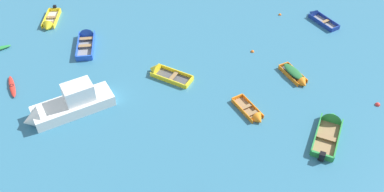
{
  "coord_description": "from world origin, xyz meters",
  "views": [
    {
      "loc": [
        1.83,
        -5.56,
        22.7
      ],
      "look_at": [
        0.0,
        18.35,
        0.15
      ],
      "focal_mm": 38.55,
      "sensor_mm": 36.0,
      "label": 1
    }
  ],
  "objects_px": {
    "rowboat_blue_outer_left": "(87,39)",
    "rowboat_orange_far_right": "(297,77)",
    "rowboat_deep_blue_midfield_left": "(317,17)",
    "rowboat_green_far_back": "(330,126)",
    "motor_launch_white_distant_center": "(67,105)",
    "rowboat_yellow_center": "(161,72)",
    "rowboat_yellow_cluster_outer": "(49,23)",
    "kayak_red_near_right": "(12,86)",
    "mooring_buoy_central": "(377,105)",
    "mooring_buoy_trailing": "(280,15)",
    "rowboat_orange_back_row_left": "(254,115)",
    "mooring_buoy_between_boats_left": "(252,52)"
  },
  "relations": [
    {
      "from": "rowboat_orange_far_right",
      "to": "rowboat_orange_back_row_left",
      "type": "xyz_separation_m",
      "value": [
        -3.7,
        -4.69,
        -0.12
      ]
    },
    {
      "from": "rowboat_orange_far_right",
      "to": "mooring_buoy_central",
      "type": "relative_size",
      "value": 7.73
    },
    {
      "from": "motor_launch_white_distant_center",
      "to": "kayak_red_near_right",
      "type": "relative_size",
      "value": 2.5
    },
    {
      "from": "mooring_buoy_trailing",
      "to": "rowboat_green_far_back",
      "type": "bearing_deg",
      "value": -81.0
    },
    {
      "from": "rowboat_deep_blue_midfield_left",
      "to": "rowboat_yellow_center",
      "type": "distance_m",
      "value": 17.49
    },
    {
      "from": "rowboat_blue_outer_left",
      "to": "mooring_buoy_trailing",
      "type": "height_order",
      "value": "rowboat_blue_outer_left"
    },
    {
      "from": "rowboat_green_far_back",
      "to": "rowboat_yellow_center",
      "type": "xyz_separation_m",
      "value": [
        -13.31,
        5.21,
        -0.04
      ]
    },
    {
      "from": "kayak_red_near_right",
      "to": "mooring_buoy_central",
      "type": "height_order",
      "value": "kayak_red_near_right"
    },
    {
      "from": "kayak_red_near_right",
      "to": "rowboat_green_far_back",
      "type": "height_order",
      "value": "rowboat_green_far_back"
    },
    {
      "from": "rowboat_yellow_cluster_outer",
      "to": "mooring_buoy_between_boats_left",
      "type": "bearing_deg",
      "value": -8.24
    },
    {
      "from": "kayak_red_near_right",
      "to": "mooring_buoy_central",
      "type": "xyz_separation_m",
      "value": [
        29.46,
        0.22,
        -0.13
      ]
    },
    {
      "from": "motor_launch_white_distant_center",
      "to": "kayak_red_near_right",
      "type": "xyz_separation_m",
      "value": [
        -5.46,
        2.43,
        -0.61
      ]
    },
    {
      "from": "rowboat_deep_blue_midfield_left",
      "to": "mooring_buoy_trailing",
      "type": "height_order",
      "value": "rowboat_deep_blue_midfield_left"
    },
    {
      "from": "motor_launch_white_distant_center",
      "to": "rowboat_green_far_back",
      "type": "bearing_deg",
      "value": -0.31
    },
    {
      "from": "rowboat_orange_back_row_left",
      "to": "mooring_buoy_trailing",
      "type": "distance_m",
      "value": 14.99
    },
    {
      "from": "rowboat_yellow_center",
      "to": "mooring_buoy_between_boats_left",
      "type": "relative_size",
      "value": 12.81
    },
    {
      "from": "mooring_buoy_between_boats_left",
      "to": "mooring_buoy_central",
      "type": "relative_size",
      "value": 0.79
    },
    {
      "from": "rowboat_deep_blue_midfield_left",
      "to": "rowboat_green_far_back",
      "type": "distance_m",
      "value": 15.0
    },
    {
      "from": "motor_launch_white_distant_center",
      "to": "mooring_buoy_central",
      "type": "distance_m",
      "value": 24.16
    },
    {
      "from": "rowboat_orange_far_right",
      "to": "rowboat_blue_outer_left",
      "type": "distance_m",
      "value": 19.43
    },
    {
      "from": "rowboat_blue_outer_left",
      "to": "rowboat_orange_back_row_left",
      "type": "xyz_separation_m",
      "value": [
        15.29,
        -8.76,
        -0.08
      ]
    },
    {
      "from": "rowboat_yellow_cluster_outer",
      "to": "mooring_buoy_central",
      "type": "bearing_deg",
      "value": -17.1
    },
    {
      "from": "rowboat_green_far_back",
      "to": "mooring_buoy_central",
      "type": "height_order",
      "value": "rowboat_green_far_back"
    },
    {
      "from": "rowboat_blue_outer_left",
      "to": "rowboat_orange_far_right",
      "type": "bearing_deg",
      "value": -12.1
    },
    {
      "from": "rowboat_orange_far_right",
      "to": "kayak_red_near_right",
      "type": "xyz_separation_m",
      "value": [
        -23.4,
        -2.88,
        -0.14
      ]
    },
    {
      "from": "motor_launch_white_distant_center",
      "to": "mooring_buoy_trailing",
      "type": "xyz_separation_m",
      "value": [
        17.37,
        15.28,
        -0.74
      ]
    },
    {
      "from": "rowboat_blue_outer_left",
      "to": "rowboat_deep_blue_midfield_left",
      "type": "height_order",
      "value": "rowboat_blue_outer_left"
    },
    {
      "from": "kayak_red_near_right",
      "to": "rowboat_green_far_back",
      "type": "bearing_deg",
      "value": -5.74
    },
    {
      "from": "rowboat_yellow_cluster_outer",
      "to": "mooring_buoy_between_boats_left",
      "type": "xyz_separation_m",
      "value": [
        19.8,
        -2.87,
        -0.19
      ]
    },
    {
      "from": "motor_launch_white_distant_center",
      "to": "rowboat_yellow_center",
      "type": "relative_size",
      "value": 1.64
    },
    {
      "from": "kayak_red_near_right",
      "to": "mooring_buoy_trailing",
      "type": "xyz_separation_m",
      "value": [
        22.83,
        12.85,
        -0.13
      ]
    },
    {
      "from": "kayak_red_near_right",
      "to": "mooring_buoy_between_boats_left",
      "type": "xyz_separation_m",
      "value": [
        19.85,
        6.4,
        -0.13
      ]
    },
    {
      "from": "kayak_red_near_right",
      "to": "rowboat_orange_far_right",
      "type": "bearing_deg",
      "value": 7.02
    },
    {
      "from": "motor_launch_white_distant_center",
      "to": "rowboat_deep_blue_midfield_left",
      "type": "xyz_separation_m",
      "value": [
        21.03,
        14.84,
        -0.56
      ]
    },
    {
      "from": "rowboat_yellow_cluster_outer",
      "to": "rowboat_blue_outer_left",
      "type": "bearing_deg",
      "value": -28.01
    },
    {
      "from": "mooring_buoy_central",
      "to": "rowboat_deep_blue_midfield_left",
      "type": "bearing_deg",
      "value": 103.71
    },
    {
      "from": "rowboat_yellow_cluster_outer",
      "to": "mooring_buoy_trailing",
      "type": "height_order",
      "value": "rowboat_yellow_cluster_outer"
    },
    {
      "from": "mooring_buoy_central",
      "to": "motor_launch_white_distant_center",
      "type": "bearing_deg",
      "value": -173.7
    },
    {
      "from": "rowboat_green_far_back",
      "to": "mooring_buoy_between_boats_left",
      "type": "bearing_deg",
      "value": 121.23
    },
    {
      "from": "rowboat_green_far_back",
      "to": "mooring_buoy_between_boats_left",
      "type": "height_order",
      "value": "rowboat_green_far_back"
    },
    {
      "from": "rowboat_yellow_cluster_outer",
      "to": "motor_launch_white_distant_center",
      "type": "height_order",
      "value": "motor_launch_white_distant_center"
    },
    {
      "from": "rowboat_orange_far_right",
      "to": "rowboat_yellow_center",
      "type": "height_order",
      "value": "rowboat_yellow_center"
    },
    {
      "from": "rowboat_yellow_center",
      "to": "rowboat_orange_back_row_left",
      "type": "relative_size",
      "value": 1.28
    },
    {
      "from": "rowboat_yellow_cluster_outer",
      "to": "rowboat_yellow_center",
      "type": "height_order",
      "value": "rowboat_yellow_center"
    },
    {
      "from": "rowboat_deep_blue_midfield_left",
      "to": "mooring_buoy_trailing",
      "type": "xyz_separation_m",
      "value": [
        -3.66,
        0.44,
        -0.19
      ]
    },
    {
      "from": "rowboat_green_far_back",
      "to": "rowboat_yellow_cluster_outer",
      "type": "bearing_deg",
      "value": 154.91
    },
    {
      "from": "rowboat_yellow_cluster_outer",
      "to": "motor_launch_white_distant_center",
      "type": "xyz_separation_m",
      "value": [
        5.41,
        -11.7,
        0.55
      ]
    },
    {
      "from": "kayak_red_near_right",
      "to": "rowboat_blue_outer_left",
      "type": "relative_size",
      "value": 0.58
    },
    {
      "from": "rowboat_yellow_center",
      "to": "motor_launch_white_distant_center",
      "type": "bearing_deg",
      "value": -141.87
    },
    {
      "from": "motor_launch_white_distant_center",
      "to": "rowboat_green_far_back",
      "type": "distance_m",
      "value": 19.82
    }
  ]
}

